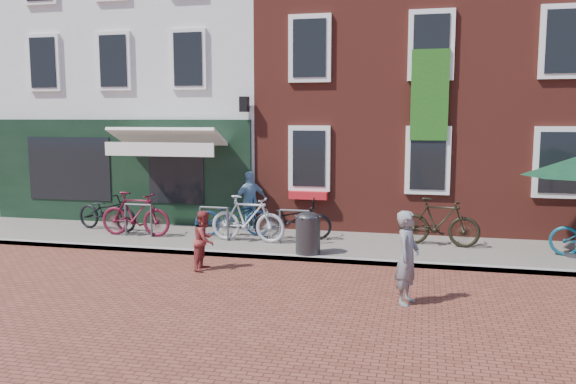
% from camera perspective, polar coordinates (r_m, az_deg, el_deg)
% --- Properties ---
extents(ground, '(80.00, 80.00, 0.00)m').
position_cam_1_polar(ground, '(12.87, -2.74, -6.52)').
color(ground, brown).
extents(sidewalk, '(24.00, 3.00, 0.10)m').
position_cam_1_polar(sidewalk, '(14.06, 2.89, -5.12)').
color(sidewalk, slate).
rests_on(sidewalk, ground).
extents(building_stucco, '(8.00, 8.00, 9.00)m').
position_cam_1_polar(building_stucco, '(20.86, -10.90, 11.09)').
color(building_stucco, silver).
rests_on(building_stucco, ground).
extents(building_brick_mid, '(6.00, 8.00, 10.00)m').
position_cam_1_polar(building_brick_mid, '(19.17, 9.06, 12.98)').
color(building_brick_mid, maroon).
rests_on(building_brick_mid, ground).
extents(litter_bin, '(0.54, 0.54, 0.99)m').
position_cam_1_polar(litter_bin, '(12.79, 1.95, -3.80)').
color(litter_bin, '#313234').
rests_on(litter_bin, sidewalk).
extents(woman, '(0.51, 0.64, 1.56)m').
position_cam_1_polar(woman, '(9.89, 11.51, -6.26)').
color(woman, slate).
rests_on(woman, ground).
extents(boy, '(0.47, 0.60, 1.21)m').
position_cam_1_polar(boy, '(11.99, -8.10, -4.65)').
color(boy, maroon).
rests_on(boy, ground).
extents(cafe_person, '(0.95, 0.89, 1.57)m').
position_cam_1_polar(cafe_person, '(15.43, -3.67, -0.87)').
color(cafe_person, '#769DBE').
rests_on(cafe_person, sidewalk).
extents(bicycle_0, '(2.01, 1.06, 1.00)m').
position_cam_1_polar(bicycle_0, '(16.18, -17.15, -1.81)').
color(bicycle_0, black).
rests_on(bicycle_0, sidewalk).
extents(bicycle_1, '(1.86, 0.53, 1.11)m').
position_cam_1_polar(bicycle_1, '(15.20, -14.59, -2.08)').
color(bicycle_1, '#531020').
rests_on(bicycle_1, sidewalk).
extents(bicycle_2, '(2.02, 1.11, 1.00)m').
position_cam_1_polar(bicycle_2, '(14.79, -5.36, -2.35)').
color(bicycle_2, navy).
rests_on(bicycle_2, sidewalk).
extents(bicycle_3, '(1.89, 0.65, 1.11)m').
position_cam_1_polar(bicycle_3, '(14.06, -3.93, -2.60)').
color(bicycle_3, '#AAAAAC').
rests_on(bicycle_3, sidewalk).
extents(bicycle_4, '(1.98, 0.92, 1.00)m').
position_cam_1_polar(bicycle_4, '(14.33, 0.43, -2.63)').
color(bicycle_4, black).
rests_on(bicycle_4, sidewalk).
extents(bicycle_5, '(1.91, 0.79, 1.11)m').
position_cam_1_polar(bicycle_5, '(14.03, 14.43, -2.84)').
color(bicycle_5, black).
rests_on(bicycle_5, sidewalk).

